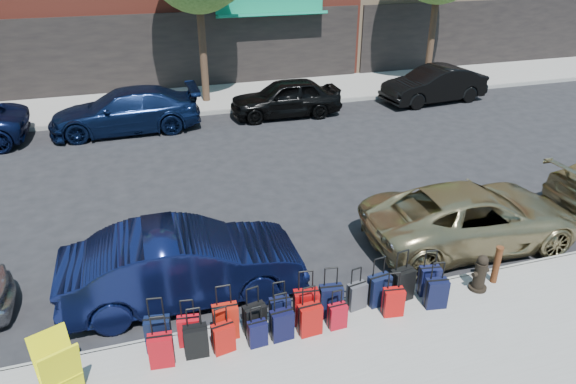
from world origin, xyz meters
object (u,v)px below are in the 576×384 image
object	(u,v)px
car_far_1	(125,111)
car_far_2	(285,98)
car_near_1	(184,264)
fire_hydrant	(480,274)
display_rack	(58,368)
car_near_2	(472,216)
car_far_3	(434,85)
suitcase_front_5	(306,307)
bollard	(497,264)

from	to	relation	value
car_far_1	car_far_2	xyz separation A→B (m)	(5.99, -0.02, -0.03)
car_near_1	fire_hydrant	bearing A→B (deg)	-106.91
fire_hydrant	display_rack	xyz separation A→B (m)	(-7.59, -0.32, 0.14)
car_near_1	car_far_1	distance (m)	10.30
car_near_2	display_rack	bearing A→B (deg)	106.22
display_rack	car_far_3	xyz separation A→B (m)	(13.81, 12.19, 0.09)
suitcase_front_5	car_far_2	distance (m)	12.25
display_rack	car_far_3	world-z (taller)	car_far_3
bollard	car_far_3	bearing A→B (deg)	63.88
car_far_3	display_rack	bearing A→B (deg)	-54.01
car_far_2	car_near_1	bearing A→B (deg)	-24.79
suitcase_front_5	car_near_2	size ratio (longest dim) A/B	0.21
display_rack	car_far_1	size ratio (longest dim) A/B	0.19
bollard	fire_hydrant	bearing A→B (deg)	-166.88
fire_hydrant	car_far_1	world-z (taller)	car_far_1
car_near_1	car_near_2	world-z (taller)	car_near_1
suitcase_front_5	car_far_1	world-z (taller)	car_far_1
car_near_1	bollard	bearing A→B (deg)	-104.76
bollard	car_far_2	xyz separation A→B (m)	(-0.77, 11.81, 0.16)
fire_hydrant	car_far_3	distance (m)	13.40
suitcase_front_5	car_near_1	size ratio (longest dim) A/B	0.23
car_far_1	car_far_3	size ratio (longest dim) A/B	1.17
car_near_2	suitcase_front_5	bearing A→B (deg)	112.55
suitcase_front_5	bollard	xyz separation A→B (m)	(3.99, 0.01, 0.09)
car_near_1	car_far_2	size ratio (longest dim) A/B	1.07
fire_hydrant	display_rack	size ratio (longest dim) A/B	0.77
fire_hydrant	car_far_1	distance (m)	13.50
suitcase_front_5	fire_hydrant	xyz separation A→B (m)	(3.54, -0.10, 0.03)
car_near_1	car_far_1	xyz separation A→B (m)	(-0.83, 10.26, 0.01)
display_rack	car_far_1	world-z (taller)	car_far_1
suitcase_front_5	car_near_2	bearing A→B (deg)	27.15
car_near_1	car_near_2	bearing A→B (deg)	-89.42
suitcase_front_5	car_near_2	xyz separation A→B (m)	(4.55, 1.64, 0.21)
suitcase_front_5	fire_hydrant	bearing A→B (deg)	5.80
car_far_1	car_far_3	world-z (taller)	car_far_1
display_rack	car_far_1	bearing A→B (deg)	61.67
fire_hydrant	car_near_1	distance (m)	5.74
fire_hydrant	car_far_2	bearing A→B (deg)	80.71
display_rack	car_far_2	xyz separation A→B (m)	(7.27, 12.23, 0.08)
car_near_2	car_far_3	xyz separation A→B (m)	(5.21, 10.13, 0.05)
display_rack	car_far_2	bearing A→B (deg)	36.89
display_rack	car_near_2	world-z (taller)	car_near_2
fire_hydrant	car_near_1	bearing A→B (deg)	152.22
car_near_2	fire_hydrant	bearing A→B (deg)	152.69
car_far_1	display_rack	bearing A→B (deg)	-5.93
bollard	car_far_1	world-z (taller)	car_far_1
car_near_1	car_far_1	world-z (taller)	car_far_1
display_rack	car_far_1	distance (m)	12.32
car_far_3	car_far_2	bearing A→B (deg)	-95.85
car_far_1	car_near_1	bearing A→B (deg)	4.64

